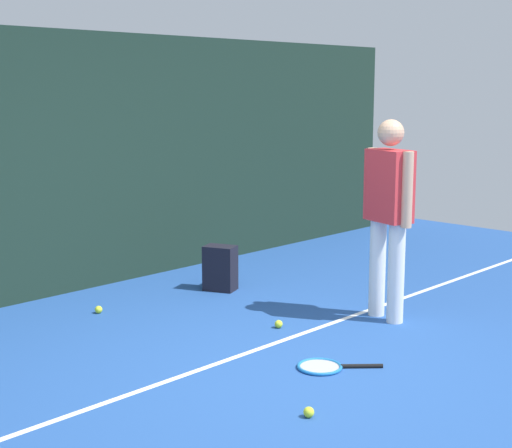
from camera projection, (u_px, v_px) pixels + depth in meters
name	position (u px, v px, depth m)	size (l,w,h in m)	color
ground_plane	(297.00, 371.00, 5.37)	(12.00, 12.00, 0.00)	#234C93
back_fence	(57.00, 164.00, 7.19)	(10.00, 0.10, 2.49)	#192D23
court_line	(245.00, 354.00, 5.72)	(9.00, 0.05, 0.00)	white
tennis_player	(389.00, 207.00, 6.42)	(0.32, 0.51, 1.70)	white
tennis_racket	(324.00, 367.00, 5.43)	(0.56, 0.56, 0.03)	black
backpack	(221.00, 269.00, 7.49)	(0.36, 0.35, 0.44)	black
tennis_ball_near_player	(309.00, 412.00, 4.62)	(0.07, 0.07, 0.07)	#CCE033
tennis_ball_by_fence	(279.00, 324.00, 6.33)	(0.07, 0.07, 0.07)	#CCE033
tennis_ball_mid_court	(99.00, 310.00, 6.74)	(0.07, 0.07, 0.07)	#CCE033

